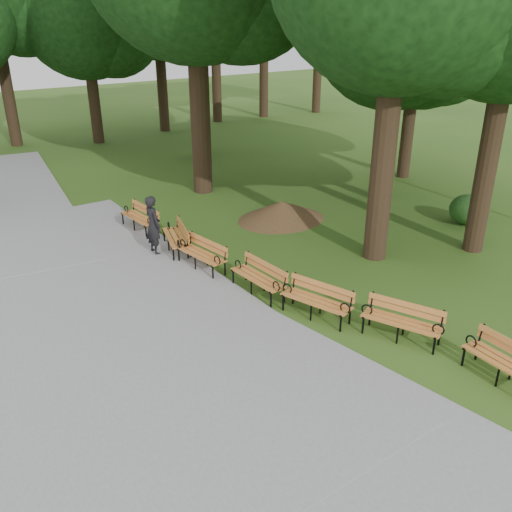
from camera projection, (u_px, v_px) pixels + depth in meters
ground at (277, 308)px, 13.66m from camera, size 100.00×100.00×0.00m
path at (80, 308)px, 13.60m from camera, size 12.00×38.00×0.06m
person at (153, 225)px, 16.46m from camera, size 0.46×0.69×1.87m
dirt_mound at (281, 210)px, 19.52m from camera, size 2.79×2.79×0.69m
bench_0 at (506, 365)px, 10.70m from camera, size 0.82×1.95×0.88m
bench_1 at (402, 322)px, 12.18m from camera, size 1.27×2.00×0.88m
bench_2 at (316, 301)px, 13.09m from camera, size 1.11×2.00×0.88m
bench_3 at (258, 278)px, 14.24m from camera, size 0.66×1.91×0.88m
bench_4 at (201, 255)px, 15.65m from camera, size 0.81×1.95×0.88m
bench_5 at (175, 238)px, 16.85m from camera, size 1.22×2.00×0.88m
bench_6 at (139, 218)px, 18.50m from camera, size 0.73×1.93×0.88m
lawn_tree_1 at (396, 24)px, 19.20m from camera, size 6.12×6.12×9.64m
lawn_tree_5 at (419, 31)px, 22.39m from camera, size 6.30×6.30×9.39m
shrub_1 at (465, 224)px, 19.22m from camera, size 1.27×1.27×1.08m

